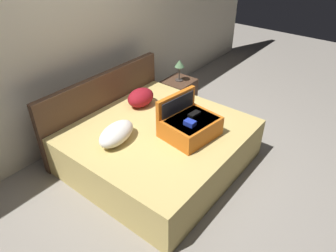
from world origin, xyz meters
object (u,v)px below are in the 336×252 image
at_px(pillow_near_headboard, 141,97).
at_px(nightstand, 179,94).
at_px(table_lamp, 179,65).
at_px(bed, 159,147).
at_px(pillow_center_head, 116,134).
at_px(hard_case_large, 189,125).

xyz_separation_m(pillow_near_headboard, nightstand, (0.92, 0.08, -0.37)).
height_order(pillow_near_headboard, table_lamp, table_lamp).
distance_m(bed, pillow_center_head, 0.60).
bearing_deg(nightstand, pillow_center_head, -166.23).
bearing_deg(pillow_near_headboard, nightstand, 5.20).
relative_size(bed, pillow_near_headboard, 4.95).
relative_size(bed, nightstand, 4.00).
bearing_deg(bed, hard_case_large, -69.03).
bearing_deg(nightstand, table_lamp, 0.00).
bearing_deg(hard_case_large, table_lamp, 48.34).
bearing_deg(pillow_center_head, hard_case_large, -43.26).
relative_size(hard_case_large, table_lamp, 1.91).
bearing_deg(table_lamp, hard_case_large, -139.11).
bearing_deg(nightstand, bed, -153.04).
xyz_separation_m(bed, table_lamp, (1.20, 0.61, 0.46)).
relative_size(nightstand, table_lamp, 1.45).
xyz_separation_m(bed, pillow_near_headboard, (0.28, 0.53, 0.35)).
bearing_deg(pillow_near_headboard, hard_case_large, -100.55).
xyz_separation_m(bed, pillow_center_head, (-0.44, 0.21, 0.34)).
distance_m(hard_case_large, nightstand, 1.48).
relative_size(pillow_near_headboard, nightstand, 0.81).
relative_size(bed, pillow_center_head, 3.80).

